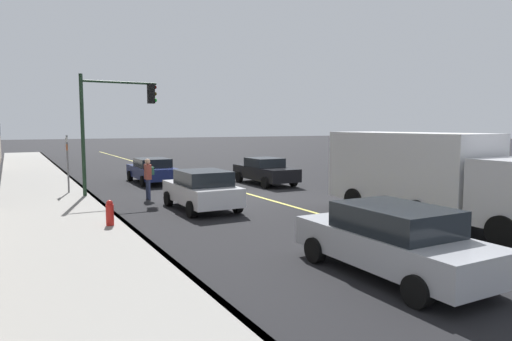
% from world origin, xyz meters
% --- Properties ---
extents(ground, '(200.00, 200.00, 0.00)m').
position_xyz_m(ground, '(0.00, 0.00, 0.00)').
color(ground, black).
extents(sidewalk_slab, '(80.00, 3.73, 0.15)m').
position_xyz_m(sidewalk_slab, '(0.00, 8.47, 0.07)').
color(sidewalk_slab, gray).
rests_on(sidewalk_slab, ground).
extents(curb_edge, '(80.00, 0.16, 0.15)m').
position_xyz_m(curb_edge, '(0.00, 6.68, 0.07)').
color(curb_edge, slate).
rests_on(curb_edge, ground).
extents(lane_stripe_center, '(80.00, 0.16, 0.01)m').
position_xyz_m(lane_stripe_center, '(0.00, 0.00, 0.01)').
color(lane_stripe_center, '#D8CC4C').
rests_on(lane_stripe_center, ground).
extents(car_black, '(4.58, 1.93, 1.45)m').
position_xyz_m(car_black, '(2.96, -2.49, 0.74)').
color(car_black, black).
rests_on(car_black, ground).
extents(car_white, '(3.97, 2.02, 1.53)m').
position_xyz_m(car_white, '(-2.51, 3.42, 0.79)').
color(car_white, silver).
rests_on(car_white, ground).
extents(car_navy, '(4.51, 1.99, 1.40)m').
position_xyz_m(car_navy, '(6.50, 2.82, 0.73)').
color(car_navy, navy).
rests_on(car_navy, ground).
extents(car_silver, '(4.63, 2.03, 1.53)m').
position_xyz_m(car_silver, '(-11.68, 2.71, 0.79)').
color(car_silver, '#A8AAB2').
rests_on(car_silver, ground).
extents(truck_white, '(8.45, 2.45, 2.98)m').
position_xyz_m(truck_white, '(-8.22, -2.45, 1.60)').
color(truck_white, silver).
rests_on(truck_white, ground).
extents(pedestrian_with_backpack, '(0.42, 0.37, 1.79)m').
position_xyz_m(pedestrian_with_backpack, '(0.92, 4.55, 1.05)').
color(pedestrian_with_backpack, '#262D4C').
rests_on(pedestrian_with_backpack, ground).
extents(traffic_light_mast, '(0.28, 3.39, 5.44)m').
position_xyz_m(traffic_light_mast, '(2.30, 5.72, 3.71)').
color(traffic_light_mast, '#1E3823').
rests_on(traffic_light_mast, ground).
extents(street_sign_post, '(0.60, 0.08, 2.79)m').
position_xyz_m(street_sign_post, '(3.75, 7.51, 1.64)').
color(street_sign_post, slate).
rests_on(street_sign_post, ground).
extents(fire_hydrant, '(0.24, 0.24, 0.94)m').
position_xyz_m(fire_hydrant, '(-4.37, 7.20, 0.47)').
color(fire_hydrant, red).
rests_on(fire_hydrant, ground).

